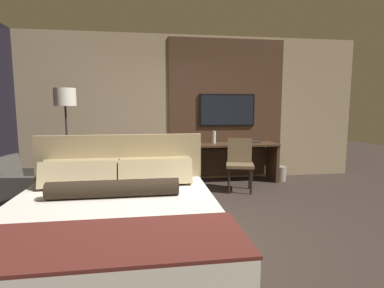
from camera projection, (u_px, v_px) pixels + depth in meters
The scene contains 11 objects.
ground_plane at pixel (205, 232), 3.47m from camera, with size 16.00×16.00×0.00m, color #332823.
wall_back_tv_panel at pixel (187, 109), 5.86m from camera, with size 7.20×0.09×2.80m.
bed at pixel (113, 228), 2.74m from camera, with size 1.96×2.16×1.11m.
desk at pixel (229, 155), 5.78m from camera, with size 1.79×0.57×0.74m.
tv at pixel (227, 110), 5.91m from camera, with size 1.12×0.04×0.63m.
desk_chair at pixel (240, 159), 5.16m from camera, with size 0.55×0.55×0.90m.
armchair_by_window at pixel (25, 191), 4.20m from camera, with size 0.78×0.79×0.77m.
floor_lamp at pixel (65, 106), 4.76m from camera, with size 0.34×0.34×1.73m.
vase_tall at pixel (214, 137), 5.75m from camera, with size 0.07×0.07×0.24m.
book at pixel (254, 142), 5.85m from camera, with size 0.23×0.17×0.03m.
waste_bin at pixel (280, 173), 5.86m from camera, with size 0.22×0.22×0.28m.
Camera 1 is at (-0.64, -3.26, 1.45)m, focal length 28.00 mm.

